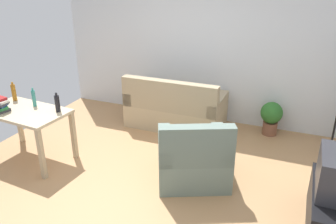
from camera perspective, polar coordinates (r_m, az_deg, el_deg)
ground_plane at (r=4.78m, az=-3.42°, el=-10.44°), size 5.20×4.40×0.02m
wall_rear at (r=6.18m, az=5.16°, el=11.04°), size 5.20×0.10×2.70m
couch at (r=6.00m, az=1.14°, el=0.32°), size 1.65×0.84×0.92m
tv_stand at (r=4.15m, az=25.39°, el=-14.62°), size 0.44×1.10×0.48m
desk at (r=5.26m, az=-22.49°, el=-0.86°), size 1.26×0.80×0.76m
potted_plant at (r=5.96m, az=16.73°, el=-0.65°), size 0.36×0.36×0.57m
armchair at (r=4.51m, az=4.23°, el=-7.76°), size 1.17×1.14×0.92m
bottle_amber at (r=5.63m, az=-24.18°, el=2.99°), size 0.06×0.06×0.29m
bottle_tall at (r=5.28m, az=-21.34°, el=2.17°), size 0.05×0.05×0.28m
bottle_dark at (r=4.97m, az=-17.86°, el=1.36°), size 0.07×0.07×0.28m
book_stack at (r=5.27m, az=-26.07°, el=1.04°), size 0.24×0.23×0.20m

